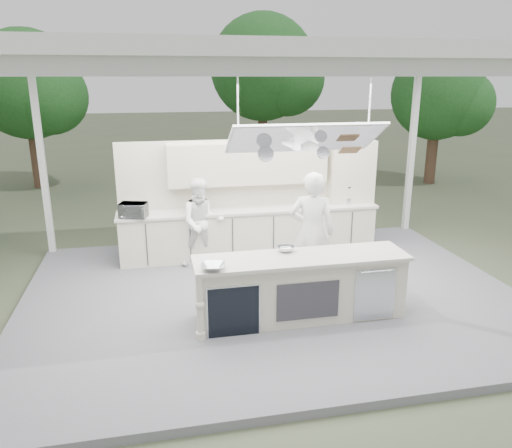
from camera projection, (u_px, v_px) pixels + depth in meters
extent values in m
plane|color=#454B33|center=(272.00, 299.00, 8.23)|extent=(90.00, 90.00, 0.00)
cube|color=#5A5A5F|center=(272.00, 296.00, 8.22)|extent=(8.00, 6.00, 0.12)
cube|color=white|center=(411.00, 154.00, 11.19)|extent=(0.12, 0.12, 3.70)
cube|color=white|center=(43.00, 167.00, 9.66)|extent=(0.12, 0.12, 3.70)
cube|color=white|center=(275.00, 59.00, 7.15)|extent=(8.20, 6.20, 0.16)
cube|color=white|center=(352.00, 67.00, 4.48)|extent=(8.00, 0.12, 0.16)
cube|color=white|center=(240.00, 72.00, 9.92)|extent=(8.00, 0.12, 0.16)
cube|color=white|center=(511.00, 71.00, 7.97)|extent=(0.12, 6.00, 0.16)
cube|color=white|center=(305.00, 138.00, 6.64)|extent=(2.00, 0.71, 0.43)
cube|color=white|center=(305.00, 138.00, 6.64)|extent=(2.06, 0.76, 0.46)
cylinder|color=white|center=(238.00, 102.00, 6.33)|extent=(0.02, 0.02, 0.95)
cylinder|color=white|center=(370.00, 101.00, 6.69)|extent=(0.02, 0.02, 0.95)
cylinder|color=silver|center=(266.00, 154.00, 6.75)|extent=(0.22, 0.14, 0.21)
cylinder|color=silver|center=(323.00, 153.00, 6.86)|extent=(0.18, 0.12, 0.18)
cube|color=brown|center=(350.00, 150.00, 6.95)|extent=(0.28, 0.18, 0.12)
cube|color=beige|center=(301.00, 288.00, 7.27)|extent=(3.00, 0.70, 0.90)
cube|color=silver|center=(301.00, 258.00, 7.13)|extent=(3.10, 0.78, 0.05)
cylinder|color=beige|center=(200.00, 308.00, 6.64)|extent=(0.11, 0.11, 0.92)
cube|color=black|center=(234.00, 312.00, 6.75)|extent=(0.70, 0.04, 0.72)
cube|color=silver|center=(234.00, 312.00, 6.75)|extent=(0.74, 0.03, 0.72)
cube|color=#323136|center=(308.00, 301.00, 6.94)|extent=(0.90, 0.02, 0.55)
cube|color=silver|center=(375.00, 295.00, 7.14)|extent=(0.62, 0.02, 0.78)
cube|color=beige|center=(250.00, 233.00, 9.85)|extent=(5.00, 0.65, 0.90)
cube|color=silver|center=(250.00, 209.00, 9.72)|extent=(5.08, 0.72, 0.05)
cube|color=beige|center=(247.00, 196.00, 9.94)|extent=(5.00, 0.10, 2.25)
cube|color=beige|center=(248.00, 163.00, 9.63)|extent=(3.10, 0.38, 0.80)
cube|color=beige|center=(351.00, 173.00, 10.06)|extent=(0.90, 0.45, 1.30)
cube|color=brown|center=(351.00, 173.00, 10.06)|extent=(0.84, 0.40, 0.03)
cylinder|color=silver|center=(347.00, 200.00, 10.07)|extent=(0.20, 0.20, 0.12)
cylinder|color=black|center=(347.00, 193.00, 10.02)|extent=(0.17, 0.17, 0.20)
cylinder|color=black|center=(363.00, 200.00, 10.14)|extent=(0.16, 0.16, 0.10)
cone|color=black|center=(364.00, 192.00, 10.09)|extent=(0.14, 0.14, 0.24)
cylinder|color=#523629|center=(36.00, 156.00, 16.23)|extent=(0.36, 0.36, 2.10)
sphere|color=#285E22|center=(27.00, 84.00, 15.59)|extent=(3.40, 3.40, 3.40)
sphere|color=#285E22|center=(49.00, 96.00, 15.35)|extent=(2.38, 2.38, 2.38)
cylinder|color=#523629|center=(263.00, 137.00, 19.63)|extent=(0.36, 0.36, 2.45)
sphere|color=#285E22|center=(263.00, 67.00, 18.88)|extent=(4.00, 4.00, 4.00)
sphere|color=#285E22|center=(287.00, 78.00, 18.59)|extent=(2.80, 2.80, 2.80)
cylinder|color=#523629|center=(431.00, 155.00, 16.94)|extent=(0.36, 0.36, 1.92)
sphere|color=#285E22|center=(438.00, 94.00, 16.36)|extent=(3.00, 3.00, 3.00)
sphere|color=#285E22|center=(461.00, 104.00, 16.14)|extent=(2.10, 2.10, 2.10)
imported|color=white|center=(312.00, 232.00, 8.05)|extent=(0.85, 0.70, 1.99)
imported|color=white|center=(202.00, 222.00, 9.20)|extent=(0.83, 0.65, 1.66)
imported|color=silver|center=(133.00, 210.00, 9.05)|extent=(0.55, 0.44, 0.27)
imported|color=silver|center=(213.00, 267.00, 6.62)|extent=(0.40, 0.40, 0.08)
imported|color=silver|center=(286.00, 249.00, 7.31)|extent=(0.26, 0.26, 0.08)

